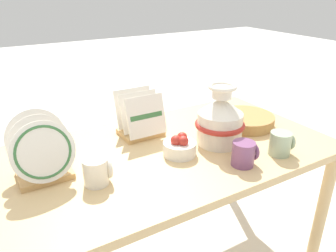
{
  "coord_description": "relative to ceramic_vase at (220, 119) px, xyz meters",
  "views": [
    {
      "loc": [
        -0.63,
        -1.08,
        1.33
      ],
      "look_at": [
        0.0,
        0.0,
        0.77
      ],
      "focal_mm": 35.0,
      "sensor_mm": 36.0,
      "label": 1
    }
  ],
  "objects": [
    {
      "name": "fruit_bowl",
      "position": [
        -0.21,
        -0.01,
        -0.08
      ],
      "size": [
        0.14,
        0.14,
        0.09
      ],
      "color": "white",
      "rests_on": "display_table"
    },
    {
      "name": "display_table",
      "position": [
        -0.23,
        0.06,
        -0.18
      ],
      "size": [
        1.44,
        0.79,
        0.66
      ],
      "color": "tan",
      "rests_on": "ground_plane"
    },
    {
      "name": "dish_rack_square_plates",
      "position": [
        -0.27,
        0.26,
        -0.05
      ],
      "size": [
        0.19,
        0.18,
        0.21
      ],
      "color": "tan",
      "rests_on": "display_table"
    },
    {
      "name": "mug_sage_glaze",
      "position": [
        0.16,
        -0.21,
        -0.06
      ],
      "size": [
        0.1,
        0.09,
        0.1
      ],
      "color": "#9EB28E",
      "rests_on": "display_table"
    },
    {
      "name": "dish_rack_round_plates",
      "position": [
        -0.73,
        0.09,
        -0.02
      ],
      "size": [
        0.22,
        0.19,
        0.24
      ],
      "color": "tan",
      "rests_on": "display_table"
    },
    {
      "name": "ceramic_vase",
      "position": [
        0.0,
        0.0,
        0.0
      ],
      "size": [
        0.22,
        0.22,
        0.27
      ],
      "color": "silver",
      "rests_on": "display_table"
    },
    {
      "name": "mug_plum_glaze",
      "position": [
        -0.04,
        -0.2,
        -0.06
      ],
      "size": [
        0.1,
        0.09,
        0.1
      ],
      "color": "#7A4770",
      "rests_on": "display_table"
    },
    {
      "name": "mug_cream_glaze",
      "position": [
        -0.58,
        -0.04,
        -0.06
      ],
      "size": [
        0.1,
        0.09,
        0.1
      ],
      "color": "silver",
      "rests_on": "display_table"
    },
    {
      "name": "wicker_charger_stack",
      "position": [
        0.24,
        0.09,
        -0.09
      ],
      "size": [
        0.28,
        0.28,
        0.05
      ],
      "color": "#AD7F47",
      "rests_on": "display_table"
    }
  ]
}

